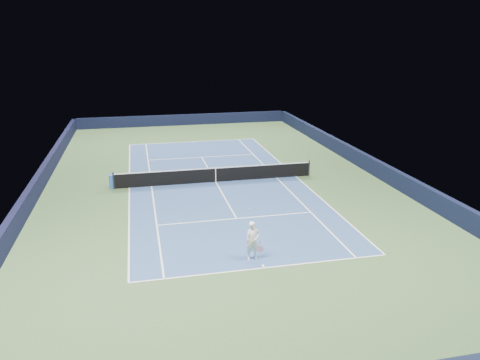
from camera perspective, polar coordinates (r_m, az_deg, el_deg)
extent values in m
plane|color=#36522D|center=(30.42, -2.98, -0.24)|extent=(40.00, 40.00, 0.00)
cube|color=black|center=(49.40, -6.91, 7.30)|extent=(22.00, 0.35, 1.10)
cube|color=black|center=(33.70, 15.47, 1.89)|extent=(0.35, 40.00, 1.10)
cube|color=black|center=(30.49, -23.47, -0.60)|extent=(0.35, 40.00, 1.10)
cube|color=navy|center=(30.42, -2.98, -0.23)|extent=(10.97, 23.77, 0.01)
cube|color=white|center=(41.78, -5.75, 4.68)|extent=(10.97, 0.08, 0.00)
cube|color=white|center=(19.69, 2.99, -10.65)|extent=(10.97, 0.08, 0.00)
cube|color=white|center=(31.74, 6.83, 0.44)|extent=(0.08, 23.77, 0.00)
cube|color=white|center=(30.05, -13.34, -0.92)|extent=(0.08, 23.77, 0.00)
cube|color=white|center=(31.33, 4.46, 0.28)|extent=(0.08, 23.77, 0.00)
cube|color=white|center=(30.05, -10.73, -0.74)|extent=(0.08, 23.77, 0.00)
cube|color=white|center=(36.49, -4.68, 2.79)|extent=(8.23, 0.08, 0.00)
cube|color=white|center=(24.51, -0.43, -4.72)|extent=(8.23, 0.08, 0.00)
cube|color=white|center=(30.42, -2.98, -0.22)|extent=(0.08, 12.80, 0.00)
cube|color=white|center=(41.63, -5.72, 4.63)|extent=(0.08, 0.30, 0.00)
cube|color=white|center=(19.82, 2.87, -10.45)|extent=(0.08, 0.30, 0.00)
cylinder|color=black|center=(29.93, -15.16, -0.08)|extent=(0.10, 0.10, 1.07)
cylinder|color=black|center=(31.90, 8.41, 1.45)|extent=(0.10, 0.10, 1.07)
cube|color=black|center=(30.28, -2.99, 0.58)|extent=(12.80, 0.03, 0.91)
cube|color=white|center=(30.14, -3.00, 1.47)|extent=(12.80, 0.04, 0.06)
cube|color=white|center=(30.28, -2.99, 0.58)|extent=(0.05, 0.04, 0.91)
cube|color=blue|center=(30.20, -15.12, -0.14)|extent=(0.58, 0.54, 0.85)
cube|color=silver|center=(30.17, -14.58, -0.06)|extent=(0.04, 0.38, 0.38)
imported|color=white|center=(20.02, 1.55, -7.41)|extent=(0.68, 0.50, 1.71)
cylinder|color=pink|center=(20.12, 2.47, -7.80)|extent=(0.03, 0.03, 0.28)
cylinder|color=black|center=(20.22, 2.46, -8.41)|extent=(0.28, 0.02, 0.28)
cylinder|color=pink|center=(20.22, 2.46, -8.41)|extent=(0.30, 0.03, 0.30)
sphere|color=#C3E330|center=(20.51, 1.17, -3.53)|extent=(0.07, 0.07, 0.07)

